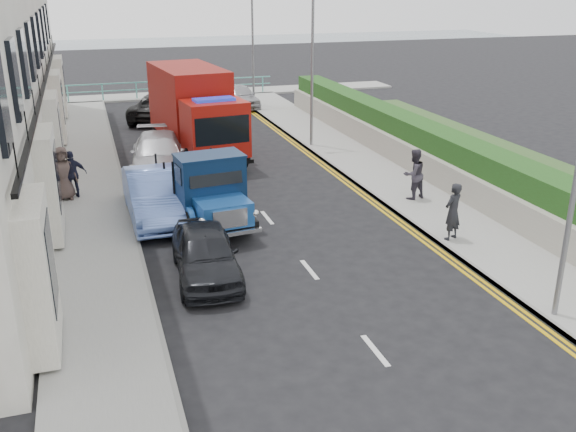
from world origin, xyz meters
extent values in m
plane|color=black|center=(0.00, 0.00, 0.00)|extent=(120.00, 120.00, 0.00)
cube|color=gray|center=(-5.20, 9.00, 0.06)|extent=(2.40, 38.00, 0.12)
cube|color=gray|center=(5.30, 9.00, 0.06)|extent=(2.60, 38.00, 0.12)
cube|color=gray|center=(0.00, 29.00, 0.06)|extent=(30.00, 2.50, 0.12)
plane|color=#4E5E6A|center=(0.00, 60.00, 0.00)|extent=(120.00, 120.00, 0.00)
cube|color=black|center=(-6.35, 13.00, 3.60)|extent=(0.12, 28.00, 0.10)
cube|color=#B2AD9E|center=(6.60, 9.00, 0.55)|extent=(0.30, 28.00, 1.00)
cube|color=#214315|center=(7.30, 9.00, 0.95)|extent=(1.20, 28.00, 1.70)
cube|color=#59B2A5|center=(0.00, 28.20, 1.08)|extent=(13.00, 0.08, 0.06)
cube|color=#59B2A5|center=(0.00, 28.20, 0.65)|extent=(13.00, 0.06, 0.05)
cylinder|color=slate|center=(4.30, 14.00, 3.50)|extent=(0.12, 0.12, 7.00)
cylinder|color=slate|center=(4.30, 24.00, 3.50)|extent=(0.12, 0.12, 7.00)
cylinder|color=black|center=(-2.56, 4.83, 0.45)|extent=(0.34, 0.92, 0.89)
cylinder|color=black|center=(-0.93, 5.02, 0.45)|extent=(0.34, 0.92, 0.89)
cylinder|color=black|center=(-2.85, 7.43, 0.45)|extent=(0.34, 0.92, 0.89)
cylinder|color=black|center=(-1.22, 7.61, 0.45)|extent=(0.34, 0.92, 0.89)
cube|color=black|center=(-1.89, 6.22, 0.58)|extent=(2.26, 4.64, 0.17)
cube|color=#1B4C93|center=(-1.70, 4.51, 0.91)|extent=(1.57, 1.36, 0.67)
cube|color=silver|center=(-1.63, 3.89, 0.91)|extent=(0.98, 0.18, 0.51)
cube|color=#0C2242|center=(-1.82, 5.57, 1.44)|extent=(1.98, 1.32, 1.63)
cube|color=black|center=(-2.02, 7.33, 0.79)|extent=(2.24, 2.81, 0.11)
cylinder|color=black|center=(-1.45, 11.42, 0.52)|extent=(0.42, 1.07, 1.04)
cylinder|color=black|center=(0.52, 11.64, 0.52)|extent=(0.42, 1.07, 1.04)
cylinder|color=black|center=(-1.78, 14.33, 0.52)|extent=(0.42, 1.07, 1.04)
cylinder|color=black|center=(0.19, 14.56, 0.52)|extent=(0.42, 1.07, 1.04)
cylinder|color=black|center=(-2.01, 16.40, 0.52)|extent=(0.42, 1.07, 1.04)
cylinder|color=black|center=(-0.04, 16.62, 0.52)|extent=(0.42, 1.07, 1.04)
cube|color=black|center=(-0.74, 13.97, 0.71)|extent=(2.90, 6.82, 0.24)
cube|color=maroon|center=(-0.46, 11.53, 1.70)|extent=(2.46, 2.04, 2.08)
cube|color=black|center=(-0.37, 10.66, 1.80)|extent=(2.08, 0.31, 1.04)
cube|color=maroon|center=(-0.86, 15.01, 2.18)|extent=(2.90, 5.15, 2.84)
imported|color=black|center=(-2.60, 2.41, 0.64)|extent=(1.78, 3.88, 1.29)
imported|color=#6384D5|center=(-3.32, 7.00, 0.76)|extent=(1.69, 4.62, 1.51)
imported|color=#BBBBC0|center=(-2.60, 12.00, 0.73)|extent=(2.67, 5.22, 1.45)
imported|color=black|center=(-1.33, 21.93, 0.70)|extent=(4.07, 5.55, 1.40)
imported|color=#A0A0A4|center=(3.50, 24.08, 0.65)|extent=(1.81, 3.92, 1.30)
imported|color=black|center=(4.40, 2.50, 0.94)|extent=(0.71, 0.60, 1.64)
imported|color=#36323D|center=(5.06, 6.02, 0.96)|extent=(0.94, 0.81, 1.69)
imported|color=black|center=(-5.71, 9.56, 0.92)|extent=(0.99, 0.56, 1.60)
imported|color=#483833|center=(-6.00, 9.43, 1.01)|extent=(0.94, 0.68, 1.79)
camera|label=1|loc=(-5.04, -12.10, 7.05)|focal=40.00mm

